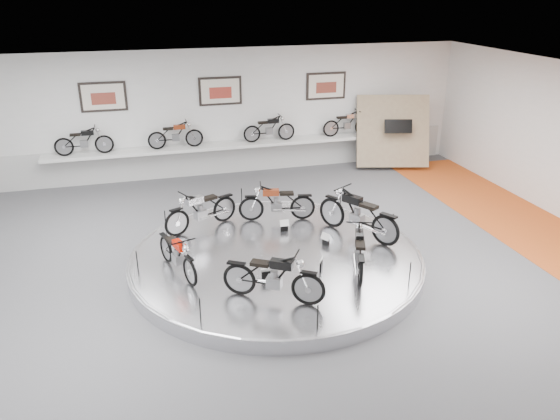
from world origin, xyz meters
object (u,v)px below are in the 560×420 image
object	(u,v)px
display_platform	(276,260)
bike_e	(273,276)
shelf	(224,146)
bike_b	(277,202)
bike_d	(177,254)
bike_c	(201,210)
bike_a	(358,214)
bike_f	(359,250)

from	to	relation	value
display_platform	bike_e	world-z (taller)	bike_e
display_platform	shelf	distance (m)	6.46
shelf	bike_e	distance (m)	8.22
bike_b	bike_d	distance (m)	3.39
bike_d	bike_b	bearing A→B (deg)	110.07
bike_c	bike_e	xyz separation A→B (m)	(0.84, -3.58, -0.00)
bike_a	display_platform	bearing A→B (deg)	69.27
display_platform	bike_b	distance (m)	1.97
shelf	bike_a	xyz separation A→B (m)	(2.08, -6.00, -0.14)
display_platform	bike_e	distance (m)	1.99
bike_d	shelf	bearing A→B (deg)	144.09
shelf	bike_e	xyz separation A→B (m)	(-0.54, -8.20, -0.21)
bike_a	bike_f	xyz separation A→B (m)	(-0.63, -1.56, -0.10)
bike_f	display_platform	bearing A→B (deg)	71.14
bike_a	bike_f	distance (m)	1.69
bike_a	bike_c	world-z (taller)	bike_a
bike_c	bike_d	distance (m)	2.21
bike_b	bike_d	bearing A→B (deg)	49.47
bike_e	bike_b	bearing A→B (deg)	105.08
bike_e	bike_f	size ratio (longest dim) A/B	1.07
shelf	bike_f	xyz separation A→B (m)	(1.45, -7.57, -0.24)
display_platform	shelf	world-z (taller)	shelf
display_platform	bike_c	distance (m)	2.34
display_platform	bike_e	xyz separation A→B (m)	(-0.54, -1.80, 0.64)
shelf	bike_d	world-z (taller)	bike_d
bike_f	bike_b	bearing A→B (deg)	37.52
shelf	bike_a	world-z (taller)	bike_a
bike_a	bike_e	distance (m)	3.42
display_platform	bike_a	xyz separation A→B (m)	(2.08, 0.40, 0.71)
bike_f	shelf	bearing A→B (deg)	30.82
bike_c	bike_e	distance (m)	3.68
display_platform	bike_b	bearing A→B (deg)	74.14
bike_a	bike_f	world-z (taller)	bike_a
bike_e	bike_a	bearing A→B (deg)	71.37
display_platform	bike_c	bearing A→B (deg)	127.76
bike_b	bike_c	xyz separation A→B (m)	(-1.89, -0.02, 0.02)
display_platform	bike_d	distance (m)	2.25
bike_a	bike_b	bearing A→B (deg)	16.71
bike_f	bike_e	bearing A→B (deg)	127.78
bike_f	bike_a	bearing A→B (deg)	-2.05
shelf	bike_d	xyz separation A→B (m)	(-2.15, -6.69, -0.26)
bike_e	shelf	bearing A→B (deg)	117.56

